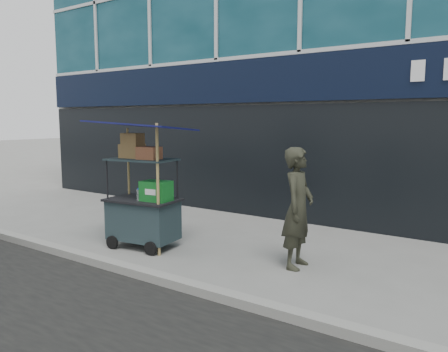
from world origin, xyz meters
The scene contains 4 objects.
ground centered at (0.00, 0.00, 0.00)m, with size 80.00×80.00×0.00m, color slate.
curb centered at (0.00, -0.20, 0.06)m, with size 80.00×0.18×0.12m, color gray.
vendor_cart centered at (-1.29, 0.84, 0.73)m, with size 1.68×1.29×2.08m.
vendor_man centered at (1.20, 1.38, 0.86)m, with size 0.62×0.41×1.71m, color #28291E.
Camera 1 is at (3.77, -4.17, 2.09)m, focal length 35.00 mm.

